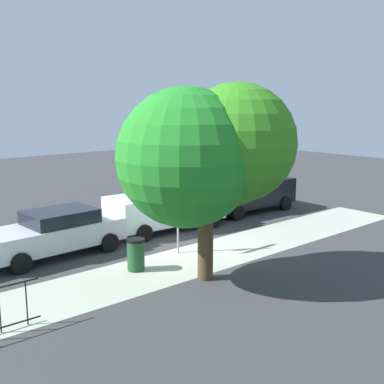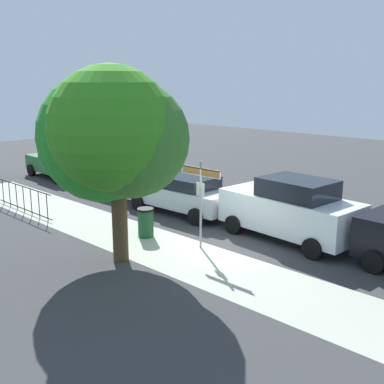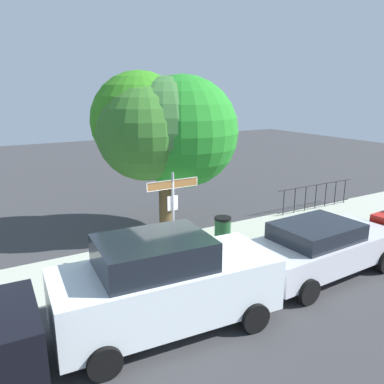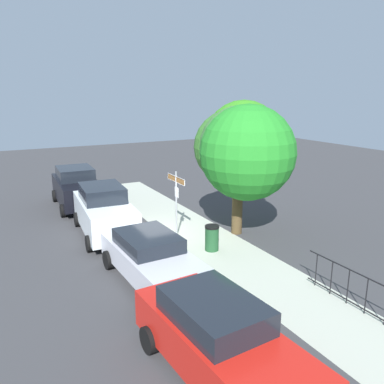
# 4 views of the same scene
# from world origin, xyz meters

# --- Properties ---
(ground_plane) EXTENTS (60.00, 60.00, 0.00)m
(ground_plane) POSITION_xyz_m (0.00, 0.00, 0.00)
(ground_plane) COLOR #38383A
(sidewalk_strip) EXTENTS (24.00, 2.60, 0.00)m
(sidewalk_strip) POSITION_xyz_m (2.00, 1.30, 0.00)
(sidewalk_strip) COLOR #AAAF9E
(sidewalk_strip) RESTS_ON ground_plane
(street_sign) EXTENTS (1.55, 0.07, 2.75)m
(street_sign) POSITION_xyz_m (0.31, 0.40, 1.93)
(street_sign) COLOR #9EA0A5
(street_sign) RESTS_ON ground_plane
(shade_tree) EXTENTS (4.79, 4.18, 5.56)m
(shade_tree) POSITION_xyz_m (1.23, 2.93, 3.67)
(shade_tree) COLOR #4A3921
(shade_tree) RESTS_ON ground_plane
(car_white) EXTENTS (4.77, 2.35, 2.07)m
(car_white) POSITION_xyz_m (-1.25, -2.21, 1.03)
(car_white) COLOR white
(car_white) RESTS_ON ground_plane
(car_silver) EXTENTS (4.62, 2.22, 1.50)m
(car_silver) POSITION_xyz_m (3.55, -2.05, 0.79)
(car_silver) COLOR silver
(car_silver) RESTS_ON ground_plane
(car_red) EXTENTS (4.80, 2.24, 1.74)m
(car_red) POSITION_xyz_m (8.35, -2.48, 0.89)
(car_red) COLOR red
(car_red) RESTS_ON ground_plane
(car_green) EXTENTS (4.17, 2.22, 1.58)m
(car_green) POSITION_xyz_m (13.15, -2.31, 0.82)
(car_green) COLOR #256831
(car_green) RESTS_ON ground_plane
(iron_fence) EXTENTS (4.24, 0.04, 1.07)m
(iron_fence) POSITION_xyz_m (8.11, 2.30, 0.56)
(iron_fence) COLOR black
(iron_fence) RESTS_ON ground_plane
(trash_bin) EXTENTS (0.55, 0.55, 0.98)m
(trash_bin) POSITION_xyz_m (2.35, 0.90, 0.49)
(trash_bin) COLOR #1E4C28
(trash_bin) RESTS_ON ground_plane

